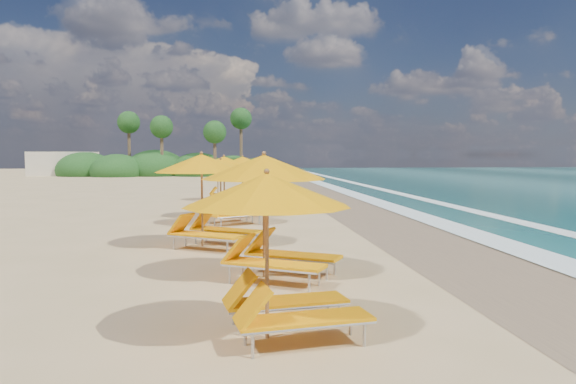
# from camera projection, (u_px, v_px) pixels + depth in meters

# --- Properties ---
(ground) EXTENTS (160.00, 160.00, 0.00)m
(ground) POSITION_uv_depth(u_px,v_px,m) (288.00, 227.00, 18.06)
(ground) COLOR tan
(ground) RESTS_ON ground
(wet_sand) EXTENTS (4.00, 160.00, 0.01)m
(wet_sand) POSITION_uv_depth(u_px,v_px,m) (403.00, 226.00, 18.45)
(wet_sand) COLOR #8E7454
(wet_sand) RESTS_ON ground
(surf_foam) EXTENTS (4.00, 160.00, 0.01)m
(surf_foam) POSITION_uv_depth(u_px,v_px,m) (478.00, 224.00, 18.72)
(surf_foam) COLOR white
(surf_foam) RESTS_ON ground
(station_0) EXTENTS (2.72, 2.59, 2.27)m
(station_0) POSITION_uv_depth(u_px,v_px,m) (280.00, 243.00, 7.13)
(station_0) COLOR olive
(station_0) RESTS_ON ground
(station_1) EXTENTS (3.37, 3.37, 2.52)m
(station_1) POSITION_uv_depth(u_px,v_px,m) (273.00, 207.00, 10.53)
(station_1) COLOR olive
(station_1) RESTS_ON ground
(station_2) EXTENTS (3.43, 3.43, 2.54)m
(station_2) POSITION_uv_depth(u_px,v_px,m) (208.00, 194.00, 14.17)
(station_2) COLOR olive
(station_2) RESTS_ON ground
(station_3) EXTENTS (3.13, 3.13, 2.35)m
(station_3) POSITION_uv_depth(u_px,v_px,m) (225.00, 187.00, 18.81)
(station_3) COLOR olive
(station_3) RESTS_ON ground
(station_4) EXTENTS (3.20, 3.17, 2.46)m
(station_4) POSITION_uv_depth(u_px,v_px,m) (229.00, 182.00, 21.04)
(station_4) COLOR olive
(station_4) RESTS_ON ground
(station_5) EXTENTS (3.01, 2.91, 2.44)m
(station_5) POSITION_uv_depth(u_px,v_px,m) (246.00, 178.00, 25.44)
(station_5) COLOR olive
(station_5) RESTS_ON ground
(station_6) EXTENTS (2.31, 2.17, 2.01)m
(station_6) POSITION_uv_depth(u_px,v_px,m) (221.00, 179.00, 28.83)
(station_6) COLOR olive
(station_6) RESTS_ON ground
(treeline) EXTENTS (25.80, 8.80, 9.74)m
(treeline) POSITION_uv_depth(u_px,v_px,m) (164.00, 167.00, 62.18)
(treeline) COLOR #163D14
(treeline) RESTS_ON ground
(beach_building) EXTENTS (7.00, 5.00, 2.80)m
(beach_building) POSITION_uv_depth(u_px,v_px,m) (64.00, 164.00, 63.43)
(beach_building) COLOR beige
(beach_building) RESTS_ON ground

